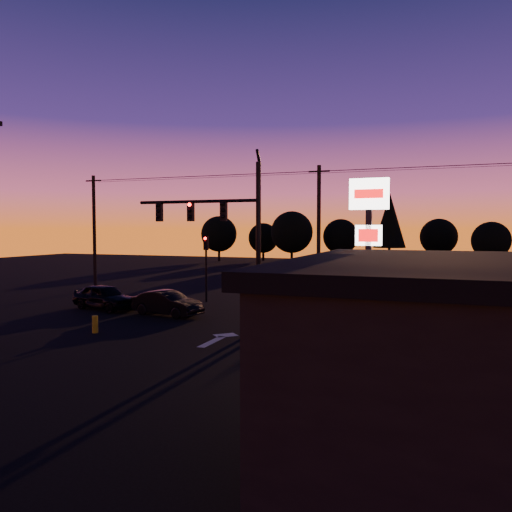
{
  "coord_description": "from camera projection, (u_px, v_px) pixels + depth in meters",
  "views": [
    {
      "loc": [
        9.76,
        -18.13,
        4.86
      ],
      "look_at": [
        1.0,
        5.0,
        3.5
      ],
      "focal_mm": 35.0,
      "sensor_mm": 36.0,
      "label": 1
    }
  ],
  "objects": [
    {
      "name": "suv_parked",
      "position": [
        359.0,
        352.0,
        16.72
      ],
      "size": [
        2.8,
        5.41,
        1.46
      ],
      "primitive_type": "imported",
      "rotation": [
        0.0,
        0.0,
        -0.07
      ],
      "color": "black",
      "rests_on": "ground"
    },
    {
      "name": "tree_3",
      "position": [
        341.0,
        236.0,
        70.41
      ],
      "size": [
        4.95,
        4.95,
        6.22
      ],
      "color": "black",
      "rests_on": "ground"
    },
    {
      "name": "car_right",
      "position": [
        331.0,
        309.0,
        26.12
      ],
      "size": [
        4.74,
        2.62,
        1.3
      ],
      "primitive_type": "imported",
      "rotation": [
        0.0,
        0.0,
        -1.76
      ],
      "color": "black",
      "rests_on": "ground"
    },
    {
      "name": "tree_1",
      "position": [
        263.0,
        238.0,
        75.61
      ],
      "size": [
        4.54,
        4.54,
        5.71
      ],
      "color": "black",
      "rests_on": "ground"
    },
    {
      "name": "car_left",
      "position": [
        105.0,
        297.0,
        30.0
      ],
      "size": [
        4.76,
        2.84,
        1.52
      ],
      "primitive_type": "imported",
      "rotation": [
        0.0,
        0.0,
        1.32
      ],
      "color": "black",
      "rests_on": "ground"
    },
    {
      "name": "tree_5",
      "position": [
        439.0,
        237.0,
        67.68
      ],
      "size": [
        4.95,
        4.95,
        6.22
      ],
      "color": "black",
      "rests_on": "ground"
    },
    {
      "name": "ground",
      "position": [
        191.0,
        346.0,
        20.65
      ],
      "size": [
        120.0,
        120.0,
        0.0
      ],
      "primitive_type": "plane",
      "color": "black",
      "rests_on": "ground"
    },
    {
      "name": "bollard",
      "position": [
        95.0,
        324.0,
        23.24
      ],
      "size": [
        0.27,
        0.27,
        0.8
      ],
      "primitive_type": "cylinder",
      "color": "#B9B011",
      "rests_on": "ground"
    },
    {
      "name": "power_wires",
      "position": [
        319.0,
        172.0,
        32.54
      ],
      "size": [
        36.0,
        1.22,
        0.07
      ],
      "color": "black",
      "rests_on": "ground"
    },
    {
      "name": "utility_pole_0",
      "position": [
        94.0,
        232.0,
        39.13
      ],
      "size": [
        1.4,
        0.26,
        9.0
      ],
      "color": "black",
      "rests_on": "ground"
    },
    {
      "name": "utility_pole_1",
      "position": [
        319.0,
        233.0,
        32.76
      ],
      "size": [
        1.4,
        0.26,
        9.0
      ],
      "color": "black",
      "rests_on": "ground"
    },
    {
      "name": "pylon_sign",
      "position": [
        369.0,
        227.0,
        19.3
      ],
      "size": [
        1.5,
        0.28,
        6.8
      ],
      "color": "black",
      "rests_on": "ground"
    },
    {
      "name": "lane_arrow",
      "position": [
        219.0,
        338.0,
        22.03
      ],
      "size": [
        1.2,
        3.1,
        0.01
      ],
      "color": "beige",
      "rests_on": "ground"
    },
    {
      "name": "secondary_signal",
      "position": [
        206.0,
        259.0,
        32.99
      ],
      "size": [
        0.3,
        0.31,
        4.35
      ],
      "color": "black",
      "rests_on": "ground"
    },
    {
      "name": "traffic_signal_mast",
      "position": [
        227.0,
        227.0,
        24.14
      ],
      "size": [
        6.79,
        0.52,
        8.58
      ],
      "color": "black",
      "rests_on": "ground"
    },
    {
      "name": "tree_4",
      "position": [
        390.0,
        220.0,
        65.02
      ],
      "size": [
        4.18,
        4.18,
        9.5
      ],
      "color": "black",
      "rests_on": "ground"
    },
    {
      "name": "car_mid",
      "position": [
        167.0,
        303.0,
        27.89
      ],
      "size": [
        4.39,
        2.18,
        1.38
      ],
      "primitive_type": "imported",
      "rotation": [
        0.0,
        0.0,
        1.39
      ],
      "color": "black",
      "rests_on": "ground"
    },
    {
      "name": "tree_0",
      "position": [
        219.0,
        234.0,
        74.9
      ],
      "size": [
        5.36,
        5.36,
        6.74
      ],
      "color": "black",
      "rests_on": "ground"
    },
    {
      "name": "tree_6",
      "position": [
        491.0,
        240.0,
        59.97
      ],
      "size": [
        4.54,
        4.54,
        5.71
      ],
      "color": "black",
      "rests_on": "ground"
    },
    {
      "name": "tree_2",
      "position": [
        292.0,
        232.0,
        68.77
      ],
      "size": [
        5.77,
        5.78,
        7.26
      ],
      "color": "black",
      "rests_on": "ground"
    }
  ]
}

